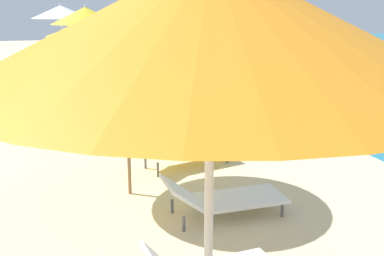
{
  "coord_description": "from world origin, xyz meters",
  "views": [
    {
      "loc": [
        -1.65,
        1.54,
        2.65
      ],
      "look_at": [
        0.41,
        8.17,
        0.82
      ],
      "focal_mm": 43.73,
      "sensor_mm": 36.0,
      "label": 1
    }
  ],
  "objects": [
    {
      "name": "umbrella_second",
      "position": [
        -0.85,
        3.8,
        2.58
      ],
      "size": [
        2.56,
        2.56,
        2.95
      ],
      "color": "silver",
      "rests_on": "ground"
    },
    {
      "name": "umbrella_third",
      "position": [
        -0.63,
        7.83,
        2.37
      ],
      "size": [
        2.41,
        2.41,
        2.74
      ],
      "color": "olive",
      "rests_on": "ground"
    },
    {
      "name": "lounger_third_shoreside",
      "position": [
        0.45,
        8.74,
        0.3
      ],
      "size": [
        1.71,
        0.92,
        0.56
      ],
      "rotation": [
        0.0,
        0.0,
        0.23
      ],
      "color": "yellow",
      "rests_on": "ground"
    },
    {
      "name": "lounger_third_inland",
      "position": [
        0.39,
        6.76,
        0.25
      ],
      "size": [
        1.59,
        0.65,
        0.55
      ],
      "rotation": [
        0.0,
        0.0,
        0.01
      ],
      "color": "white",
      "rests_on": "ground"
    },
    {
      "name": "umbrella_fourth",
      "position": [
        -0.59,
        11.76,
        2.2
      ],
      "size": [
        2.11,
        2.11,
        2.45
      ],
      "color": "#4C4C51",
      "rests_on": "ground"
    },
    {
      "name": "lounger_fourth_shoreside",
      "position": [
        0.36,
        13.02,
        0.3
      ],
      "size": [
        1.59,
        0.96,
        0.6
      ],
      "rotation": [
        0.0,
        0.0,
        0.24
      ],
      "color": "white",
      "rests_on": "ground"
    },
    {
      "name": "umbrella_fifth",
      "position": [
        -0.48,
        15.58,
        2.35
      ],
      "size": [
        2.01,
        2.01,
        2.66
      ],
      "color": "silver",
      "rests_on": "ground"
    },
    {
      "name": "lounger_fifth_shoreside",
      "position": [
        0.17,
        16.87,
        0.33
      ],
      "size": [
        1.51,
        0.69,
        0.62
      ],
      "rotation": [
        0.0,
        0.0,
        -0.05
      ],
      "color": "blue",
      "rests_on": "ground"
    },
    {
      "name": "lounger_fifth_inland",
      "position": [
        0.47,
        14.48,
        0.29
      ],
      "size": [
        1.71,
        0.96,
        0.58
      ],
      "rotation": [
        0.0,
        0.0,
        -0.23
      ],
      "color": "white",
      "rests_on": "ground"
    },
    {
      "name": "umbrella_farthest",
      "position": [
        -1.03,
        19.42,
        2.41
      ],
      "size": [
        2.08,
        2.08,
        2.7
      ],
      "color": "silver",
      "rests_on": "ground"
    },
    {
      "name": "lounger_farthest_shoreside",
      "position": [
        -0.06,
        20.5,
        0.26
      ],
      "size": [
        1.53,
        0.86,
        0.5
      ],
      "rotation": [
        0.0,
        0.0,
        -0.17
      ],
      "color": "white",
      "rests_on": "ground"
    },
    {
      "name": "person_walking_near",
      "position": [
        0.36,
        22.39,
        1.04
      ],
      "size": [
        0.42,
        0.36,
        1.71
      ],
      "rotation": [
        0.0,
        0.0,
        1.09
      ],
      "color": "#D8334C",
      "rests_on": "ground"
    },
    {
      "name": "cooler_box",
      "position": [
        -1.43,
        17.17,
        0.17
      ],
      "size": [
        0.58,
        0.62,
        0.34
      ],
      "color": "#338C59",
      "rests_on": "ground"
    },
    {
      "name": "beach_ball",
      "position": [
        -2.55,
        18.44,
        0.19
      ],
      "size": [
        0.37,
        0.37,
        0.37
      ],
      "primitive_type": "sphere",
      "color": "#338CD8",
      "rests_on": "ground"
    }
  ]
}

